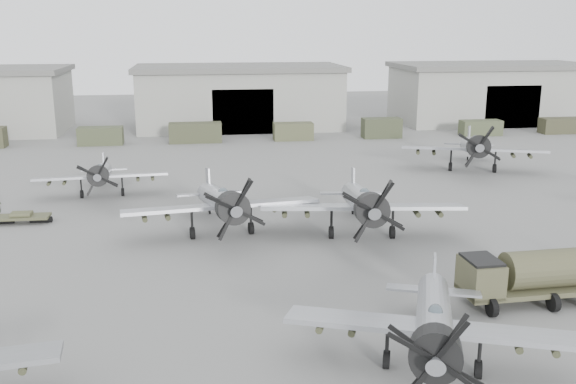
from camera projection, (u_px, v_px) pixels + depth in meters
name	position (u px, v px, depth m)	size (l,w,h in m)	color
ground	(327.00, 309.00, 32.88)	(220.00, 220.00, 0.00)	#626260
hangar_center	(239.00, 96.00, 91.13)	(29.00, 14.80, 8.70)	gray
hangar_right	(492.00, 92.00, 96.43)	(29.00, 14.80, 8.70)	gray
support_truck_2	(101.00, 136.00, 78.01)	(5.33, 2.20, 2.17)	#3D432C
support_truck_3	(195.00, 133.00, 79.57)	(6.46, 2.20, 2.46)	#3A3E28
support_truck_4	(293.00, 131.00, 81.32)	(4.98, 2.20, 2.18)	#474A30
support_truck_5	(382.00, 128.00, 82.89)	(4.99, 2.20, 2.54)	#363C27
support_truck_6	(481.00, 128.00, 84.85)	(5.37, 2.20, 1.99)	#40472E
support_truck_7	(564.00, 126.00, 86.51)	(6.60, 2.20, 2.07)	#383724
aircraft_near_1	(434.00, 324.00, 26.18)	(12.32, 11.12, 4.98)	#A0A3A9
aircraft_mid_1	(222.00, 202.00, 43.52)	(13.64, 12.27, 5.42)	#9A9CA3
aircraft_mid_2	(363.00, 203.00, 43.10)	(13.95, 12.56, 5.54)	#9FA3A8
aircraft_far_0	(101.00, 174.00, 53.83)	(11.15, 10.03, 4.45)	#999BA1
aircraft_far_1	(474.00, 146.00, 63.13)	(14.03, 12.64, 5.64)	#95989E
fuel_tanker	(529.00, 273.00, 33.21)	(7.43, 3.56, 2.84)	#47462E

